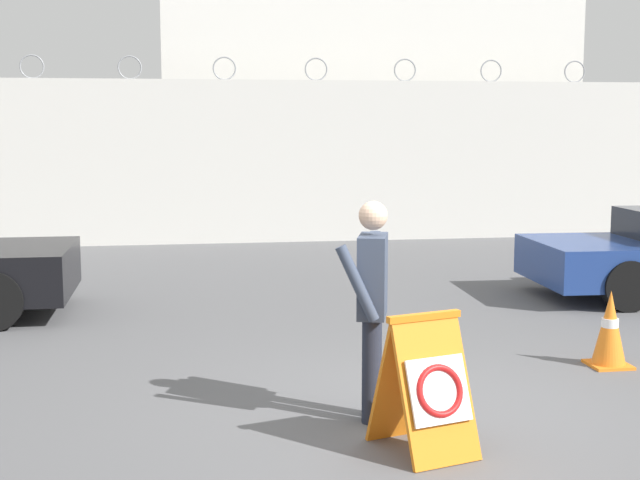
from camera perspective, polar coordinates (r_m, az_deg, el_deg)
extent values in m
plane|color=#5B5B5E|center=(7.61, 5.70, -11.17)|extent=(90.00, 90.00, 0.00)
cube|color=silver|center=(18.23, -3.13, 5.03)|extent=(36.00, 0.30, 3.28)
torus|color=gray|center=(18.36, -17.96, 10.51)|extent=(0.47, 0.03, 0.47)
torus|color=gray|center=(18.18, -12.08, 10.74)|extent=(0.47, 0.03, 0.47)
torus|color=gray|center=(18.18, -6.14, 10.86)|extent=(0.47, 0.03, 0.47)
torus|color=gray|center=(18.36, -0.25, 10.87)|extent=(0.47, 0.03, 0.47)
torus|color=gray|center=(18.73, 5.46, 10.77)|extent=(0.47, 0.03, 0.47)
torus|color=gray|center=(19.27, 10.90, 10.58)|extent=(0.47, 0.03, 0.47)
torus|color=gray|center=(19.97, 15.99, 10.32)|extent=(0.47, 0.03, 0.47)
cube|color=silver|center=(23.10, 2.39, 9.99)|extent=(9.75, 5.30, 6.85)
cube|color=orange|center=(6.60, 7.43, -9.60)|extent=(0.65, 0.53, 1.01)
cube|color=orange|center=(6.89, 5.81, -8.84)|extent=(0.65, 0.53, 1.01)
cube|color=orange|center=(6.61, 6.67, -4.89)|extent=(0.60, 0.23, 0.05)
cube|color=white|center=(6.56, 7.62, -9.52)|extent=(0.51, 0.31, 0.46)
torus|color=red|center=(6.55, 7.68, -9.54)|extent=(0.42, 0.28, 0.38)
cylinder|color=#232838|center=(7.49, 3.39, -7.99)|extent=(0.15, 0.15, 0.87)
cylinder|color=#232838|center=(7.31, 3.29, -8.37)|extent=(0.15, 0.15, 0.87)
cube|color=#384256|center=(7.23, 3.39, -2.31)|extent=(0.34, 0.50, 0.67)
sphere|color=#DBB293|center=(7.16, 3.42, 1.57)|extent=(0.24, 0.24, 0.24)
cylinder|color=#384256|center=(7.50, 3.54, -1.85)|extent=(0.09, 0.09, 0.64)
cylinder|color=#384256|center=(6.97, 2.40, -2.79)|extent=(0.36, 0.19, 0.61)
cube|color=orange|center=(9.51, 17.96, -7.60)|extent=(0.40, 0.40, 0.03)
cone|color=orange|center=(9.42, 18.06, -5.32)|extent=(0.34, 0.34, 0.74)
cylinder|color=white|center=(9.41, 18.07, -5.10)|extent=(0.17, 0.17, 0.10)
cylinder|color=black|center=(12.93, -18.61, -2.11)|extent=(0.71, 0.20, 0.71)
cylinder|color=black|center=(12.20, 19.08, -2.79)|extent=(0.68, 0.22, 0.67)
cylinder|color=black|center=(13.80, 15.84, -1.50)|extent=(0.68, 0.22, 0.67)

